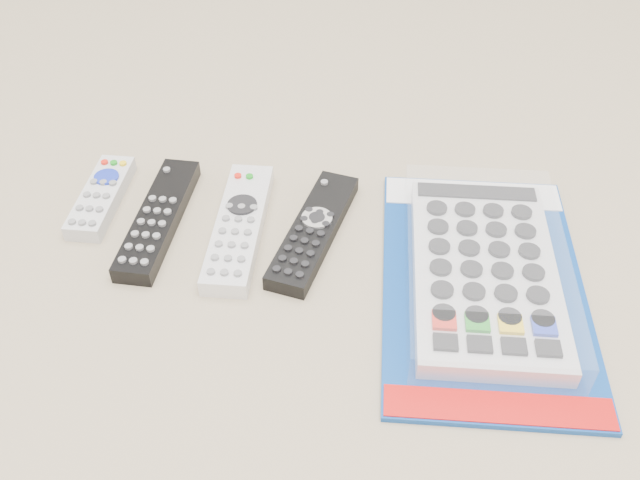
# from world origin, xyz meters

# --- Properties ---
(remote_small_grey) EXTENTS (0.05, 0.14, 0.02)m
(remote_small_grey) POSITION_xyz_m (-0.24, 0.04, 0.01)
(remote_small_grey) COLOR #BBBBBD
(remote_small_grey) RESTS_ON ground
(remote_slim_black) EXTENTS (0.05, 0.20, 0.02)m
(remote_slim_black) POSITION_xyz_m (-0.16, 0.01, 0.01)
(remote_slim_black) COLOR black
(remote_slim_black) RESTS_ON ground
(remote_silver_dvd) EXTENTS (0.06, 0.21, 0.02)m
(remote_silver_dvd) POSITION_xyz_m (-0.06, 0.00, 0.01)
(remote_silver_dvd) COLOR silver
(remote_silver_dvd) RESTS_ON ground
(remote_large_black) EXTENTS (0.09, 0.20, 0.02)m
(remote_large_black) POSITION_xyz_m (0.03, 0.01, 0.01)
(remote_large_black) COLOR black
(remote_large_black) RESTS_ON ground
(jumbo_remote_packaged) EXTENTS (0.23, 0.36, 0.05)m
(jumbo_remote_packaged) POSITION_xyz_m (0.22, -0.04, 0.02)
(jumbo_remote_packaged) COLOR navy
(jumbo_remote_packaged) RESTS_ON ground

